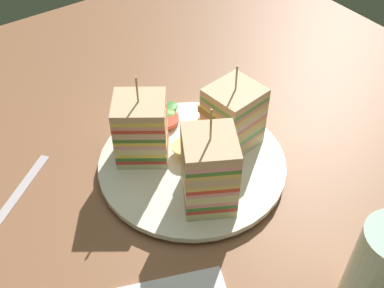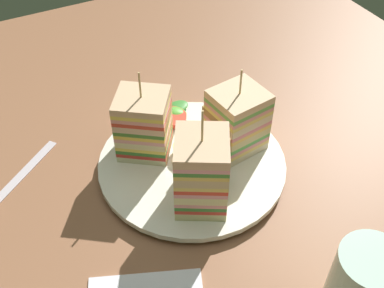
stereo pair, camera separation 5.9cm
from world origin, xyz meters
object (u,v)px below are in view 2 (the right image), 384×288
(sandwich_wedge_0, at_px, (235,119))
(chip_pile, at_px, (200,151))
(plate, at_px, (192,164))
(sandwich_wedge_1, at_px, (144,124))
(sandwich_wedge_2, at_px, (201,172))

(sandwich_wedge_0, height_order, chip_pile, sandwich_wedge_0)
(plate, bearing_deg, chip_pile, 102.63)
(sandwich_wedge_0, height_order, sandwich_wedge_1, sandwich_wedge_1)
(sandwich_wedge_0, height_order, sandwich_wedge_2, sandwich_wedge_2)
(plate, height_order, sandwich_wedge_2, sandwich_wedge_2)
(plate, height_order, sandwich_wedge_0, sandwich_wedge_0)
(sandwich_wedge_1, xyz_separation_m, sandwich_wedge_2, (0.11, 0.02, 0.01))
(sandwich_wedge_0, distance_m, chip_pile, 0.06)
(sandwich_wedge_2, bearing_deg, chip_pile, 2.15)
(sandwich_wedge_1, xyz_separation_m, chip_pile, (0.04, 0.06, -0.03))
(sandwich_wedge_0, xyz_separation_m, sandwich_wedge_1, (-0.04, -0.11, 0.00))
(sandwich_wedge_2, distance_m, chip_pile, 0.08)
(plate, bearing_deg, sandwich_wedge_2, -17.89)
(sandwich_wedge_1, height_order, sandwich_wedge_2, sandwich_wedge_2)
(sandwich_wedge_2, xyz_separation_m, chip_pile, (-0.06, 0.03, -0.04))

